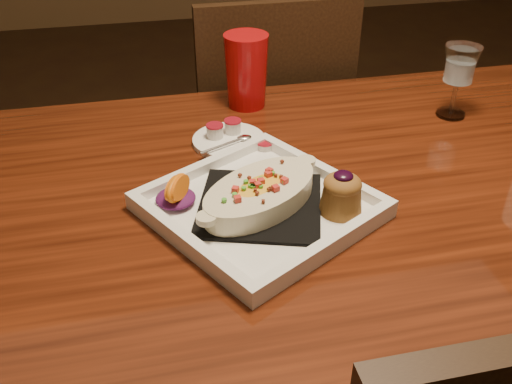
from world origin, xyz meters
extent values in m
cube|color=maroon|center=(0.00, 0.00, 0.73)|extent=(1.50, 0.90, 0.04)
cylinder|color=black|center=(-0.67, 0.37, 0.35)|extent=(0.07, 0.07, 0.71)
cube|color=black|center=(0.00, 0.70, 0.45)|extent=(0.42, 0.42, 0.04)
cylinder|color=black|center=(0.17, 0.87, 0.23)|extent=(0.04, 0.04, 0.45)
cylinder|color=black|center=(-0.17, 0.87, 0.23)|extent=(0.04, 0.04, 0.45)
cylinder|color=black|center=(0.17, 0.53, 0.23)|extent=(0.04, 0.04, 0.45)
cylinder|color=black|center=(-0.17, 0.53, 0.23)|extent=(0.04, 0.04, 0.45)
cube|color=black|center=(0.00, 0.51, 0.70)|extent=(0.40, 0.03, 0.46)
cube|color=white|center=(-0.17, -0.04, 0.76)|extent=(0.42, 0.42, 0.01)
cube|color=black|center=(-0.17, -0.04, 0.77)|extent=(0.24, 0.24, 0.01)
ellipsoid|color=#FFAF30|center=(-0.17, -0.04, 0.79)|extent=(0.21, 0.18, 0.04)
ellipsoid|color=#561351|center=(-0.30, 0.00, 0.77)|extent=(0.06, 0.07, 0.02)
cone|color=brown|center=(-0.05, -0.08, 0.79)|extent=(0.07, 0.07, 0.05)
ellipsoid|color=brown|center=(-0.05, -0.08, 0.81)|extent=(0.06, 0.06, 0.03)
ellipsoid|color=black|center=(-0.05, -0.08, 0.83)|extent=(0.03, 0.03, 0.01)
cylinder|color=silver|center=(0.30, 0.22, 0.75)|extent=(0.06, 0.06, 0.01)
cylinder|color=silver|center=(0.30, 0.22, 0.79)|extent=(0.01, 0.01, 0.07)
cone|color=silver|center=(0.30, 0.22, 0.86)|extent=(0.07, 0.07, 0.08)
cylinder|color=white|center=(-0.18, 0.20, 0.76)|extent=(0.14, 0.14, 0.01)
cylinder|color=silver|center=(-0.20, 0.21, 0.77)|extent=(0.03, 0.03, 0.02)
cylinder|color=#A71426|center=(-0.20, 0.21, 0.79)|extent=(0.03, 0.03, 0.00)
cylinder|color=silver|center=(-0.17, 0.22, 0.77)|extent=(0.03, 0.03, 0.02)
cylinder|color=#A71426|center=(-0.17, 0.22, 0.79)|extent=(0.03, 0.03, 0.00)
cylinder|color=silver|center=(-0.12, 0.14, 0.76)|extent=(0.03, 0.03, 0.02)
cylinder|color=#A71426|center=(-0.12, 0.14, 0.77)|extent=(0.03, 0.03, 0.00)
cone|color=#B80D11|center=(-0.11, 0.36, 0.83)|extent=(0.09, 0.09, 0.16)
camera|label=1|loc=(-0.34, -0.77, 1.29)|focal=40.00mm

